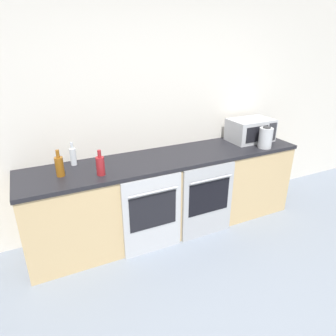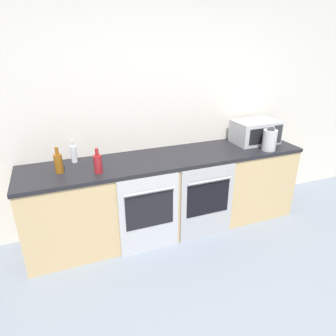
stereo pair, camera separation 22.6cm
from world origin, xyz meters
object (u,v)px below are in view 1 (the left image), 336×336
bottle_clear (73,156)px  kettle (266,138)px  microwave (250,130)px  oven_right (208,202)px  bottle_red (100,165)px  oven_left (153,216)px  bottle_amber (59,166)px

bottle_clear → kettle: 2.14m
microwave → kettle: size_ratio=2.12×
oven_right → bottle_red: bearing=170.3°
oven_left → bottle_amber: bottle_amber is taller
microwave → kettle: bearing=-93.9°
microwave → kettle: microwave is taller
oven_right → bottle_red: bottle_red is taller
oven_right → kettle: 1.01m
microwave → oven_left: bearing=-164.6°
bottle_amber → bottle_clear: bearing=54.9°
oven_right → bottle_clear: size_ratio=3.56×
oven_right → kettle: bearing=8.2°
microwave → bottle_red: 1.94m
oven_left → bottle_red: 0.73m
oven_left → kettle: size_ratio=3.41×
bottle_clear → bottle_amber: 0.27m
bottle_clear → bottle_amber: size_ratio=0.94×
oven_right → bottle_red: 1.23m
microwave → bottle_red: bearing=-173.4°
bottle_clear → bottle_red: 0.40m
microwave → bottle_clear: 2.12m
bottle_clear → oven_right: bearing=-23.3°
oven_right → bottle_amber: 1.57m
oven_right → oven_left: bearing=180.0°
kettle → bottle_red: bearing=178.0°
bottle_clear → bottle_red: (0.18, -0.36, 0.00)m
bottle_clear → kettle: bearing=-11.5°
oven_right → bottle_clear: (-1.27, 0.55, 0.55)m
microwave → kettle: 0.29m
microwave → bottle_red: size_ratio=2.17×
oven_left → kettle: (1.48, 0.12, 0.58)m
microwave → bottle_amber: size_ratio=2.07×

